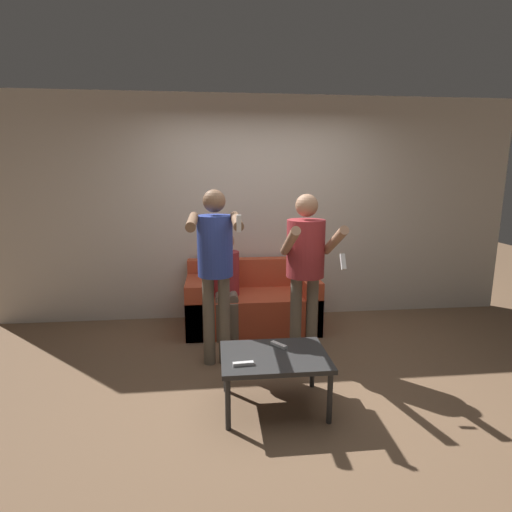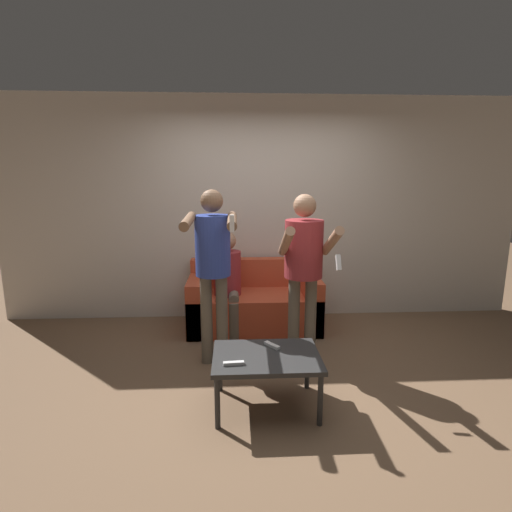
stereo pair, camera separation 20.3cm
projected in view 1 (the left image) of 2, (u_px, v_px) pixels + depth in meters
ground_plane at (280, 380)px, 3.52m from camera, size 14.00×14.00×0.00m
wall_back at (259, 210)px, 4.91m from camera, size 6.40×0.06×2.70m
couch at (252, 304)px, 4.70m from camera, size 1.51×0.77×0.77m
person_standing_left at (215, 257)px, 3.61m from camera, size 0.44×0.76×1.65m
person_standing_right at (306, 258)px, 3.71m from camera, size 0.47×0.72×1.60m
person_seated at (226, 279)px, 4.46m from camera, size 0.31×0.53×1.15m
coffee_table at (274, 360)px, 3.05m from camera, size 0.81×0.59×0.43m
remote_near at (243, 364)px, 2.86m from camera, size 0.15×0.05×0.02m
remote_far at (279, 345)px, 3.18m from camera, size 0.12×0.14×0.02m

